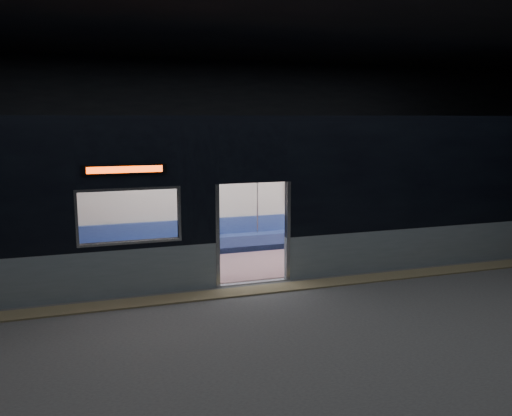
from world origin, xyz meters
TOP-DOWN VIEW (x-y plane):
  - station_floor at (0.00, 0.00)m, footprint 24.00×14.00m
  - station_envelope at (0.00, 0.00)m, footprint 24.00×14.00m
  - tactile_strip at (0.00, 0.55)m, footprint 22.80×0.50m
  - metro_car at (-0.00, 2.54)m, footprint 18.00×3.04m
  - passenger at (2.87, 3.55)m, footprint 0.41×0.71m
  - handbag at (2.91, 3.31)m, footprint 0.36×0.33m
  - transit_map at (2.25, 3.85)m, footprint 0.89×0.03m

SIDE VIEW (x-z plane):
  - station_floor at x=0.00m, z-range -0.01..0.00m
  - tactile_strip at x=0.00m, z-range 0.00..0.03m
  - handbag at x=2.91m, z-range 0.61..0.76m
  - passenger at x=2.87m, z-range 0.11..1.52m
  - transit_map at x=2.25m, z-range 1.15..1.73m
  - metro_car at x=0.00m, z-range 0.17..3.52m
  - station_envelope at x=0.00m, z-range 1.16..6.16m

